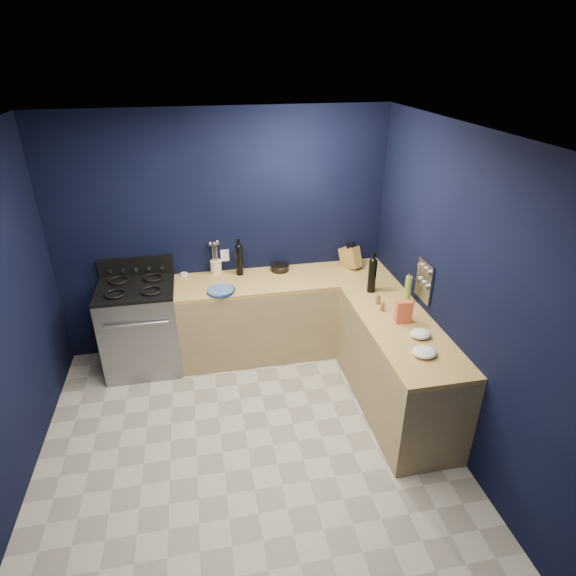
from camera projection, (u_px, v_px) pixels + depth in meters
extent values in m
cube|color=#B6B19F|center=(248.00, 449.00, 4.10)|extent=(3.50, 3.50, 0.02)
cube|color=silver|center=(232.00, 135.00, 2.91)|extent=(3.50, 3.50, 0.02)
cube|color=black|center=(223.00, 236.00, 5.04)|extent=(3.50, 0.02, 2.60)
cube|color=black|center=(460.00, 297.00, 3.81)|extent=(0.02, 3.50, 2.60)
cube|color=black|center=(287.00, 532.00, 1.97)|extent=(3.50, 0.02, 2.60)
cube|color=#A18A5B|center=(285.00, 316.00, 5.26)|extent=(2.30, 0.63, 0.86)
cube|color=olive|center=(285.00, 279.00, 5.06)|extent=(2.30, 0.63, 0.04)
cube|color=#A18A5B|center=(396.00, 369.00, 4.40)|extent=(0.63, 1.67, 0.86)
cube|color=olive|center=(402.00, 327.00, 4.20)|extent=(0.63, 1.67, 0.04)
cube|color=gray|center=(142.00, 328.00, 4.97)|extent=(0.76, 0.66, 0.92)
cube|color=black|center=(139.00, 346.00, 4.70)|extent=(0.59, 0.02, 0.42)
cube|color=black|center=(135.00, 288.00, 4.75)|extent=(0.76, 0.66, 0.03)
cube|color=black|center=(136.00, 266.00, 4.97)|extent=(0.76, 0.06, 0.20)
cube|color=gray|center=(424.00, 281.00, 4.34)|extent=(0.02, 0.28, 0.38)
cube|color=white|center=(225.00, 255.00, 5.13)|extent=(0.09, 0.02, 0.13)
cylinder|color=#3A5595|center=(221.00, 291.00, 4.74)|extent=(0.29, 0.29, 0.03)
cylinder|color=white|center=(184.00, 275.00, 5.08)|extent=(0.10, 0.10, 0.03)
cylinder|color=#F5E6C5|center=(216.00, 267.00, 5.11)|extent=(0.12, 0.12, 0.15)
cylinder|color=black|center=(239.00, 261.00, 5.05)|extent=(0.08, 0.08, 0.32)
cylinder|color=black|center=(280.00, 267.00, 5.19)|extent=(0.21, 0.21, 0.07)
cube|color=olive|center=(350.00, 258.00, 5.24)|extent=(0.25, 0.30, 0.28)
cylinder|color=black|center=(372.00, 276.00, 4.69)|extent=(0.09, 0.09, 0.33)
cylinder|color=#87A73D|center=(408.00, 289.00, 4.52)|extent=(0.08, 0.08, 0.27)
cylinder|color=olive|center=(378.00, 299.00, 4.52)|extent=(0.04, 0.04, 0.09)
cylinder|color=olive|center=(382.00, 307.00, 4.40)|extent=(0.05, 0.05, 0.08)
cube|color=red|center=(404.00, 312.00, 4.19)|extent=(0.15, 0.08, 0.21)
ellipsoid|color=white|center=(420.00, 334.00, 4.00)|extent=(0.19, 0.17, 0.06)
ellipsoid|color=white|center=(424.00, 352.00, 3.77)|extent=(0.23, 0.22, 0.06)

